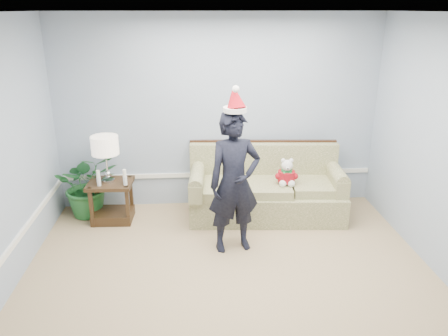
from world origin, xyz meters
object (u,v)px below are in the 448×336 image
object	(u,v)px
sofa	(266,191)
table_lamp	(105,147)
teddy_bear	(287,175)
houseplant	(88,184)
side_table	(112,205)
man	(234,183)

from	to	relation	value
sofa	table_lamp	distance (m)	2.24
table_lamp	teddy_bear	world-z (taller)	table_lamp
sofa	houseplant	world-z (taller)	sofa
sofa	table_lamp	size ratio (longest dim) A/B	3.42
sofa	houseplant	xyz separation A→B (m)	(-2.45, 0.16, 0.11)
houseplant	teddy_bear	world-z (taller)	houseplant
side_table	houseplant	xyz separation A→B (m)	(-0.34, 0.20, 0.23)
side_table	houseplant	world-z (taller)	houseplant
table_lamp	houseplant	size ratio (longest dim) A/B	0.69
table_lamp	teddy_bear	distance (m)	2.41
sofa	man	distance (m)	1.15
table_lamp	side_table	bearing A→B (deg)	-24.94
side_table	table_lamp	world-z (taller)	table_lamp
houseplant	man	world-z (taller)	man
sofa	table_lamp	world-z (taller)	table_lamp
man	teddy_bear	world-z (taller)	man
sofa	side_table	xyz separation A→B (m)	(-2.11, -0.05, -0.13)
sofa	side_table	size ratio (longest dim) A/B	3.57
houseplant	teddy_bear	distance (m)	2.72
houseplant	teddy_bear	xyz separation A→B (m)	(2.69, -0.34, 0.19)
table_lamp	houseplant	world-z (taller)	table_lamp
teddy_bear	table_lamp	bearing A→B (deg)	-178.65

